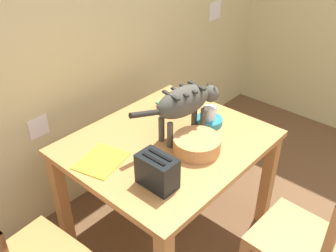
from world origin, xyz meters
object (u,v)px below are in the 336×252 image
magazine (101,161)px  wicker_basket (197,144)px  saucer_bowl (209,121)px  coffee_mug (210,113)px  wooden_chair_near (305,241)px  cat (186,102)px  dining_table (168,153)px  book_stack (171,104)px  toaster (157,171)px

magazine → wicker_basket: (0.42, -0.33, 0.04)m
saucer_bowl → coffee_mug: size_ratio=1.44×
coffee_mug → wooden_chair_near: size_ratio=0.13×
cat → wicker_basket: bearing=-18.4°
dining_table → wicker_basket: size_ratio=4.19×
coffee_mug → wooden_chair_near: wooden_chair_near is taller
saucer_bowl → coffee_mug: (0.00, 0.00, 0.06)m
coffee_mug → magazine: 0.74m
saucer_bowl → magazine: 0.73m
book_stack → wicker_basket: (-0.27, -0.43, 0.01)m
wooden_chair_near → saucer_bowl: bearing=76.7°
saucer_bowl → coffee_mug: bearing=0.0°
coffee_mug → toaster: size_ratio=0.60×
magazine → toaster: toaster is taller
wicker_basket → coffee_mug: bearing=23.1°
coffee_mug → cat: bearing=170.5°
dining_table → coffee_mug: coffee_mug is taller
cat → book_stack: cat is taller
magazine → toaster: 0.37m
book_stack → wooden_chair_near: (-0.20, -1.10, -0.31)m
wicker_basket → book_stack: bearing=58.1°
dining_table → coffee_mug: size_ratio=9.43×
cat → coffee_mug: (0.20, -0.03, -0.14)m
toaster → saucer_bowl: bearing=13.5°
coffee_mug → book_stack: 0.31m
cat → wooden_chair_near: cat is taller
saucer_bowl → magazine: size_ratio=0.66×
coffee_mug → magazine: (-0.70, 0.21, -0.08)m
saucer_bowl → book_stack: book_stack is taller
toaster → wicker_basket: bearing=5.2°
wicker_basket → wooden_chair_near: size_ratio=0.28×
cat → saucer_bowl: bearing=90.0°
cat → saucer_bowl: cat is taller
cat → toaster: cat is taller
coffee_mug → toaster: toaster is taller
wicker_basket → wooden_chair_near: 0.75m
dining_table → saucer_bowl: bearing=-12.4°
coffee_mug → wooden_chair_near: (-0.22, -0.80, -0.36)m
saucer_bowl → toaster: size_ratio=0.86×
saucer_bowl → dining_table: bearing=167.6°
wooden_chair_near → book_stack: bearing=81.4°
book_stack → toaster: (-0.63, -0.46, 0.05)m
toaster → wooden_chair_near: (0.42, -0.64, -0.37)m
dining_table → magazine: size_ratio=4.30×
dining_table → cat: bearing=-17.0°
dining_table → cat: 0.33m
toaster → wooden_chair_near: bearing=-56.7°
coffee_mug → wooden_chair_near: bearing=-105.5°
wicker_basket → dining_table: bearing=99.3°
dining_table → wicker_basket: (0.03, -0.19, 0.14)m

